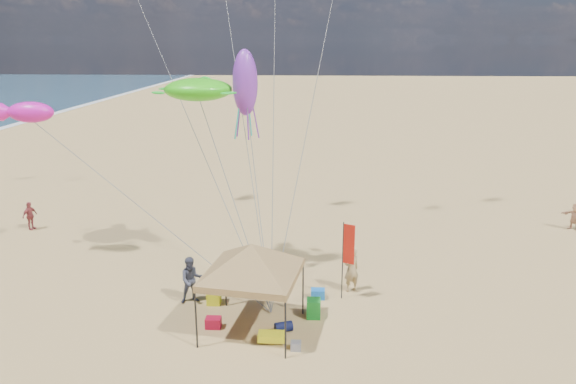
# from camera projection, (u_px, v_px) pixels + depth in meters

# --- Properties ---
(ground) EXTENTS (280.00, 280.00, 0.00)m
(ground) POSITION_uv_depth(u_px,v_px,m) (284.00, 321.00, 19.44)
(ground) COLOR tan
(ground) RESTS_ON ground
(canopy_tent) EXTENTS (5.95, 5.95, 3.72)m
(canopy_tent) POSITION_uv_depth(u_px,v_px,m) (252.00, 247.00, 18.01)
(canopy_tent) COLOR black
(canopy_tent) RESTS_ON ground
(feather_flag) EXTENTS (0.45, 0.22, 3.17)m
(feather_flag) POSITION_uv_depth(u_px,v_px,m) (347.00, 249.00, 20.48)
(feather_flag) COLOR black
(feather_flag) RESTS_ON ground
(cooler_red) EXTENTS (0.54, 0.38, 0.38)m
(cooler_red) POSITION_uv_depth(u_px,v_px,m) (213.00, 323.00, 18.93)
(cooler_red) COLOR #B70E2F
(cooler_red) RESTS_ON ground
(cooler_blue) EXTENTS (0.54, 0.38, 0.38)m
(cooler_blue) POSITION_uv_depth(u_px,v_px,m) (318.00, 294.00, 21.09)
(cooler_blue) COLOR blue
(cooler_blue) RESTS_ON ground
(bag_navy) EXTENTS (0.69, 0.54, 0.36)m
(bag_navy) POSITION_uv_depth(u_px,v_px,m) (284.00, 327.00, 18.68)
(bag_navy) COLOR #0D133B
(bag_navy) RESTS_ON ground
(bag_orange) EXTENTS (0.54, 0.69, 0.36)m
(bag_orange) POSITION_uv_depth(u_px,v_px,m) (234.00, 283.00, 22.07)
(bag_orange) COLOR orange
(bag_orange) RESTS_ON ground
(chair_green) EXTENTS (0.50, 0.50, 0.70)m
(chair_green) POSITION_uv_depth(u_px,v_px,m) (314.00, 308.00, 19.61)
(chair_green) COLOR #178023
(chair_green) RESTS_ON ground
(chair_yellow) EXTENTS (0.50, 0.50, 0.70)m
(chair_yellow) POSITION_uv_depth(u_px,v_px,m) (214.00, 295.00, 20.63)
(chair_yellow) COLOR #EFFF1C
(chair_yellow) RESTS_ON ground
(crate_grey) EXTENTS (0.34, 0.30, 0.28)m
(crate_grey) POSITION_uv_depth(u_px,v_px,m) (296.00, 346.00, 17.59)
(crate_grey) COLOR gray
(crate_grey) RESTS_ON ground
(beach_cart) EXTENTS (0.90, 0.50, 0.24)m
(beach_cart) POSITION_uv_depth(u_px,v_px,m) (272.00, 336.00, 18.03)
(beach_cart) COLOR yellow
(beach_cart) RESTS_ON ground
(person_near_a) EXTENTS (0.82, 0.73, 1.88)m
(person_near_a) POSITION_uv_depth(u_px,v_px,m) (351.00, 269.00, 21.52)
(person_near_a) COLOR tan
(person_near_a) RESTS_ON ground
(person_near_b) EXTENTS (1.08, 0.96, 1.84)m
(person_near_b) POSITION_uv_depth(u_px,v_px,m) (192.00, 280.00, 20.61)
(person_near_b) COLOR #383B4C
(person_near_b) RESTS_ON ground
(person_near_c) EXTENTS (1.11, 0.86, 1.52)m
(person_near_c) POSITION_uv_depth(u_px,v_px,m) (244.00, 278.00, 21.15)
(person_near_c) COLOR beige
(person_near_c) RESTS_ON ground
(person_far_a) EXTENTS (0.66, 0.97, 1.54)m
(person_far_a) POSITION_uv_depth(u_px,v_px,m) (30.00, 216.00, 28.62)
(person_far_a) COLOR #92383B
(person_far_a) RESTS_ON ground
(person_far_c) EXTENTS (1.21, 1.33, 1.47)m
(person_far_c) POSITION_uv_depth(u_px,v_px,m) (575.00, 216.00, 28.61)
(person_far_c) COLOR tan
(person_far_c) RESTS_ON ground
(turtle_kite) EXTENTS (2.87, 2.35, 0.92)m
(turtle_kite) POSITION_uv_depth(u_px,v_px,m) (198.00, 90.00, 21.64)
(turtle_kite) COLOR #33D014
(turtle_kite) RESTS_ON ground
(fish_kite) EXTENTS (2.24, 1.55, 0.90)m
(fish_kite) POSITION_uv_depth(u_px,v_px,m) (31.00, 112.00, 23.17)
(fish_kite) COLOR #D514AA
(fish_kite) RESTS_ON ground
(squid_kite) EXTENTS (1.32, 1.32, 2.62)m
(squid_kite) POSITION_uv_depth(u_px,v_px,m) (245.00, 83.00, 21.40)
(squid_kite) COLOR purple
(squid_kite) RESTS_ON ground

